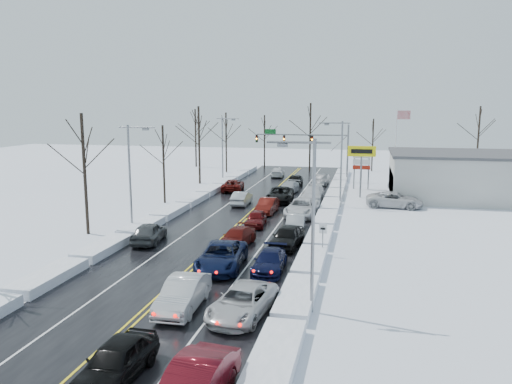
% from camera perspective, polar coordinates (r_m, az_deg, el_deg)
% --- Properties ---
extents(ground, '(160.00, 160.00, 0.00)m').
position_cam_1_polar(ground, '(45.18, -1.95, -3.70)').
color(ground, silver).
rests_on(ground, ground).
extents(road_surface, '(14.00, 84.00, 0.01)m').
position_cam_1_polar(road_surface, '(47.07, -1.35, -3.14)').
color(road_surface, black).
rests_on(road_surface, ground).
extents(snow_bank_left, '(1.85, 72.00, 0.63)m').
position_cam_1_polar(snow_bank_left, '(49.40, -9.95, -2.67)').
color(snow_bank_left, white).
rests_on(snow_bank_left, ground).
extents(snow_bank_right, '(1.85, 72.00, 0.63)m').
position_cam_1_polar(snow_bank_right, '(45.90, 7.93, -3.58)').
color(snow_bank_right, white).
rests_on(snow_bank_right, ground).
extents(traffic_signal_mast, '(13.28, 0.39, 8.00)m').
position_cam_1_polar(traffic_signal_mast, '(71.11, 6.38, 5.68)').
color(traffic_signal_mast, slate).
rests_on(traffic_signal_mast, ground).
extents(tires_plus_sign, '(3.20, 0.34, 6.00)m').
position_cam_1_polar(tires_plus_sign, '(58.80, 11.98, 4.18)').
color(tires_plus_sign, slate).
rests_on(tires_plus_sign, ground).
extents(used_vehicles_sign, '(2.20, 0.22, 4.65)m').
position_cam_1_polar(used_vehicles_sign, '(64.94, 11.98, 3.22)').
color(used_vehicles_sign, slate).
rests_on(used_vehicles_sign, ground).
extents(speed_limit_sign, '(0.55, 0.09, 2.35)m').
position_cam_1_polar(speed_limit_sign, '(35.78, 7.65, -4.74)').
color(speed_limit_sign, slate).
rests_on(speed_limit_sign, ground).
extents(flagpole, '(1.87, 1.20, 10.00)m').
position_cam_1_polar(flagpole, '(72.80, 15.82, 5.82)').
color(flagpole, silver).
rests_on(flagpole, ground).
extents(dealership_building, '(20.40, 12.40, 5.30)m').
position_cam_1_polar(dealership_building, '(62.42, 24.38, 1.68)').
color(dealership_building, '#B9BAB4').
rests_on(dealership_building, ground).
extents(streetlight_se, '(3.20, 0.25, 9.00)m').
position_cam_1_polar(streetlight_se, '(25.24, 6.11, -2.29)').
color(streetlight_se, slate).
rests_on(streetlight_se, ground).
extents(streetlight_ne, '(3.20, 0.25, 9.00)m').
position_cam_1_polar(streetlight_ne, '(52.86, 9.52, 3.99)').
color(streetlight_ne, slate).
rests_on(streetlight_ne, ground).
extents(streetlight_sw, '(3.20, 0.25, 9.00)m').
position_cam_1_polar(streetlight_sw, '(43.40, -14.01, 2.57)').
color(streetlight_sw, slate).
rests_on(streetlight_sw, ground).
extents(streetlight_nw, '(3.20, 0.25, 9.00)m').
position_cam_1_polar(streetlight_nw, '(69.47, -3.70, 5.48)').
color(streetlight_nw, slate).
rests_on(streetlight_nw, ground).
extents(tree_left_b, '(4.00, 4.00, 10.00)m').
position_cam_1_polar(tree_left_b, '(43.04, -19.13, 4.51)').
color(tree_left_b, '#2D231C').
rests_on(tree_left_b, ground).
extents(tree_left_c, '(3.40, 3.40, 8.50)m').
position_cam_1_polar(tree_left_c, '(55.10, -10.56, 4.85)').
color(tree_left_c, '#2D231C').
rests_on(tree_left_c, ground).
extents(tree_left_d, '(4.20, 4.20, 10.50)m').
position_cam_1_polar(tree_left_d, '(68.31, -6.55, 7.07)').
color(tree_left_d, '#2D231C').
rests_on(tree_left_d, ground).
extents(tree_left_e, '(3.80, 3.80, 9.50)m').
position_cam_1_polar(tree_left_e, '(79.66, -3.44, 7.00)').
color(tree_left_e, '#2D231C').
rests_on(tree_left_e, ground).
extents(tree_far_a, '(4.00, 4.00, 10.00)m').
position_cam_1_polar(tree_far_a, '(87.54, -6.94, 7.43)').
color(tree_far_a, '#2D231C').
rests_on(tree_far_a, ground).
extents(tree_far_b, '(3.60, 3.60, 9.00)m').
position_cam_1_polar(tree_far_b, '(85.35, 0.98, 6.97)').
color(tree_far_b, '#2D231C').
rests_on(tree_far_b, ground).
extents(tree_far_c, '(4.40, 4.40, 11.00)m').
position_cam_1_polar(tree_far_c, '(82.07, 6.23, 7.78)').
color(tree_far_c, '#2D231C').
rests_on(tree_far_c, ground).
extents(tree_far_d, '(3.40, 3.40, 8.50)m').
position_cam_1_polar(tree_far_d, '(83.17, 13.23, 6.40)').
color(tree_far_d, '#2D231C').
rests_on(tree_far_d, ground).
extents(tree_far_e, '(4.20, 4.20, 10.50)m').
position_cam_1_polar(tree_far_e, '(85.31, 24.14, 6.82)').
color(tree_far_e, '#2D231C').
rests_on(tree_far_e, ground).
extents(queued_car_0, '(2.06, 4.73, 1.58)m').
position_cam_1_polar(queued_car_0, '(21.55, -15.62, -19.99)').
color(queued_car_0, black).
rests_on(queued_car_0, ground).
extents(queued_car_1, '(1.92, 5.09, 1.66)m').
position_cam_1_polar(queued_car_1, '(27.31, -8.30, -13.08)').
color(queued_car_1, silver).
rests_on(queued_car_1, ground).
extents(queued_car_2, '(3.22, 6.18, 1.66)m').
position_cam_1_polar(queued_car_2, '(33.36, -3.94, -8.68)').
color(queued_car_2, black).
rests_on(queued_car_2, ground).
extents(queued_car_3, '(2.51, 4.86, 1.35)m').
position_cam_1_polar(queued_car_3, '(38.43, -2.19, -6.15)').
color(queued_car_3, '#510E0A').
rests_on(queued_car_3, ground).
extents(queued_car_4, '(1.97, 4.17, 1.38)m').
position_cam_1_polar(queued_car_4, '(44.52, -0.00, -3.90)').
color(queued_car_4, '#4E0A0B').
rests_on(queued_car_4, ground).
extents(queued_car_5, '(1.76, 4.61, 1.50)m').
position_cam_1_polar(queued_car_5, '(49.78, 1.30, -2.43)').
color(queued_car_5, '#450D09').
rests_on(queued_car_5, ground).
extents(queued_car_6, '(3.07, 6.03, 1.63)m').
position_cam_1_polar(queued_car_6, '(55.67, 2.77, -1.12)').
color(queued_car_6, black).
rests_on(queued_car_6, ground).
extents(queued_car_7, '(2.49, 4.99, 1.39)m').
position_cam_1_polar(queued_car_7, '(61.21, 3.77, -0.12)').
color(queued_car_7, '#A8ABB0').
rests_on(queued_car_7, ground).
extents(queued_car_8, '(2.03, 4.65, 1.56)m').
position_cam_1_polar(queued_car_8, '(66.22, 4.40, 0.63)').
color(queued_car_8, black).
rests_on(queued_car_8, ground).
extents(queued_car_10, '(3.17, 5.63, 1.49)m').
position_cam_1_polar(queued_car_10, '(26.26, -1.55, -13.94)').
color(queued_car_10, '#BBBBBE').
rests_on(queued_car_10, ground).
extents(queued_car_11, '(1.98, 4.69, 1.35)m').
position_cam_1_polar(queued_car_11, '(32.73, 1.58, -9.03)').
color(queued_car_11, black).
rests_on(queued_car_11, ground).
extents(queued_car_12, '(2.43, 5.01, 1.65)m').
position_cam_1_polar(queued_car_12, '(38.08, 3.56, -6.31)').
color(queued_car_12, black).
rests_on(queued_car_12, ground).
extents(queued_car_13, '(1.86, 4.44, 1.43)m').
position_cam_1_polar(queued_car_13, '(42.75, 4.52, -4.52)').
color(queued_car_13, '#979A9E').
rests_on(queued_car_13, ground).
extents(queued_car_14, '(3.17, 6.18, 1.67)m').
position_cam_1_polar(queued_car_14, '(48.72, 5.27, -2.74)').
color(queued_car_14, silver).
rests_on(queued_car_14, ground).
extents(queued_car_15, '(2.39, 5.64, 1.62)m').
position_cam_1_polar(queued_car_15, '(56.38, 6.47, -1.03)').
color(queued_car_15, silver).
rests_on(queued_car_15, ground).
extents(queued_car_16, '(2.07, 4.26, 1.40)m').
position_cam_1_polar(queued_car_16, '(60.17, 6.96, -0.35)').
color(queued_car_16, silver).
rests_on(queued_car_16, ground).
extents(queued_car_17, '(1.71, 4.39, 1.42)m').
position_cam_1_polar(queued_car_17, '(67.86, 7.55, 0.80)').
color(queued_car_17, '#474A4C').
rests_on(queued_car_17, ground).
extents(oncoming_car_0, '(1.63, 4.48, 1.47)m').
position_cam_1_polar(oncoming_car_0, '(53.89, -1.64, -1.48)').
color(oncoming_car_0, '#A1A4A9').
rests_on(oncoming_car_0, ground).
extents(oncoming_car_1, '(3.15, 5.59, 1.48)m').
position_cam_1_polar(oncoming_car_1, '(62.68, -2.65, 0.12)').
color(oncoming_car_1, '#520D0B').
rests_on(oncoming_car_1, ground).
extents(oncoming_car_2, '(2.40, 4.90, 1.37)m').
position_cam_1_polar(oncoming_car_2, '(75.07, 2.47, 1.75)').
color(oncoming_car_2, silver).
rests_on(oncoming_car_2, ground).
extents(oncoming_car_3, '(2.51, 4.95, 1.62)m').
position_cam_1_polar(oncoming_car_3, '(40.18, -12.08, -5.65)').
color(oncoming_car_3, '#3D3F42').
rests_on(oncoming_car_3, ground).
extents(parked_car_0, '(6.03, 3.12, 1.63)m').
position_cam_1_polar(parked_car_0, '(54.49, 15.51, -1.71)').
color(parked_car_0, silver).
rests_on(parked_car_0, ground).
extents(parked_car_1, '(1.95, 4.78, 1.38)m').
position_cam_1_polar(parked_car_1, '(58.86, 18.28, -1.01)').
color(parked_car_1, black).
rests_on(parked_car_1, ground).
extents(parked_car_2, '(2.49, 4.96, 1.62)m').
position_cam_1_polar(parked_car_2, '(65.31, 15.88, 0.15)').
color(parked_car_2, '#A0A3A7').
rests_on(parked_car_2, ground).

